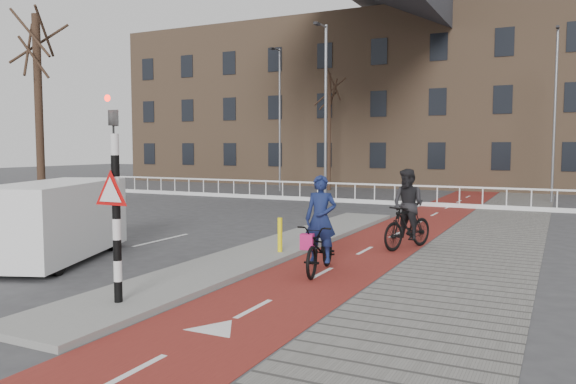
% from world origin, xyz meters
% --- Properties ---
extents(ground, '(120.00, 120.00, 0.00)m').
position_xyz_m(ground, '(0.00, 0.00, 0.00)').
color(ground, '#38383A').
rests_on(ground, ground).
extents(bike_lane, '(2.50, 60.00, 0.01)m').
position_xyz_m(bike_lane, '(1.50, 10.00, 0.01)').
color(bike_lane, maroon).
rests_on(bike_lane, ground).
extents(sidewalk, '(3.00, 60.00, 0.01)m').
position_xyz_m(sidewalk, '(4.30, 10.00, 0.01)').
color(sidewalk, slate).
rests_on(sidewalk, ground).
extents(curb_island, '(1.80, 16.00, 0.12)m').
position_xyz_m(curb_island, '(-0.70, 4.00, 0.06)').
color(curb_island, gray).
rests_on(curb_island, ground).
extents(traffic_signal, '(0.80, 0.80, 3.68)m').
position_xyz_m(traffic_signal, '(-0.60, -2.02, 1.99)').
color(traffic_signal, black).
rests_on(traffic_signal, curb_island).
extents(bollard, '(0.12, 0.12, 0.87)m').
position_xyz_m(bollard, '(-0.20, 3.34, 0.55)').
color(bollard, yellow).
rests_on(bollard, curb_island).
extents(cyclist_near, '(1.04, 2.18, 2.15)m').
position_xyz_m(cyclist_near, '(1.46, 2.05, 0.73)').
color(cyclist_near, black).
rests_on(cyclist_near, bike_lane).
extents(cyclist_far, '(1.29, 2.12, 2.17)m').
position_xyz_m(cyclist_far, '(2.45, 5.78, 0.91)').
color(cyclist_far, black).
rests_on(cyclist_far, bike_lane).
extents(van, '(3.26, 4.80, 1.92)m').
position_xyz_m(van, '(-4.85, 0.45, 1.01)').
color(van, white).
rests_on(van, ground).
extents(railing, '(28.00, 0.10, 0.99)m').
position_xyz_m(railing, '(-5.00, 17.00, 0.31)').
color(railing, silver).
rests_on(railing, ground).
extents(townhouse_row, '(46.00, 10.00, 15.90)m').
position_xyz_m(townhouse_row, '(-3.00, 32.00, 7.81)').
color(townhouse_row, '#7F6047').
rests_on(townhouse_row, ground).
extents(tree_left, '(0.31, 0.31, 7.80)m').
position_xyz_m(tree_left, '(-11.99, 6.07, 3.90)').
color(tree_left, black).
rests_on(tree_left, ground).
extents(tree_mid, '(0.24, 0.24, 7.38)m').
position_xyz_m(tree_mid, '(-7.23, 24.02, 3.69)').
color(tree_mid, black).
rests_on(tree_mid, ground).
extents(streetlight_near, '(0.12, 0.12, 7.96)m').
position_xyz_m(streetlight_near, '(-3.10, 13.38, 3.98)').
color(streetlight_near, slate).
rests_on(streetlight_near, ground).
extents(streetlight_left, '(0.12, 0.12, 8.80)m').
position_xyz_m(streetlight_left, '(-9.77, 22.11, 4.40)').
color(streetlight_left, slate).
rests_on(streetlight_left, ground).
extents(streetlight_right, '(0.12, 0.12, 8.59)m').
position_xyz_m(streetlight_right, '(5.71, 21.78, 4.29)').
color(streetlight_right, slate).
rests_on(streetlight_right, ground).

